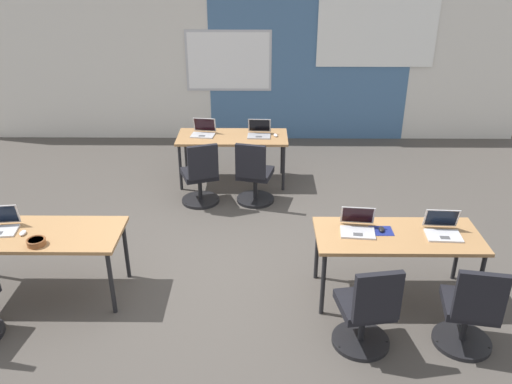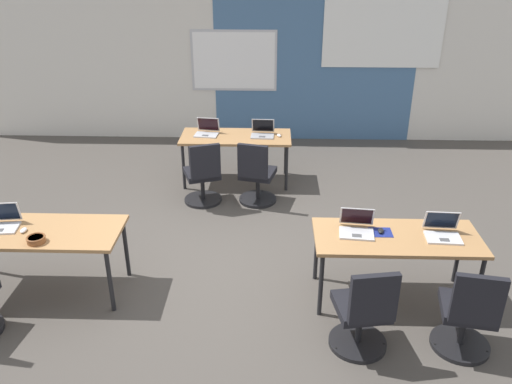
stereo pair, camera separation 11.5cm
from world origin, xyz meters
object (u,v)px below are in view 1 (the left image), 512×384
(laptop_far_left, at_px, (203,132))
(laptop_far_right, at_px, (259,132))
(laptop_near_right_end, at_px, (443,229))
(mouse_far_right, at_px, (276,135))
(snack_bowl, at_px, (36,242))
(chair_near_right_end, at_px, (470,314))
(laptop_near_left_end, at_px, (0,225))
(laptop_near_right_inner, at_px, (358,226))
(chair_far_right, at_px, (254,178))
(desk_far_center, at_px, (232,140))
(mouse_near_right_inner, at_px, (382,229))
(desk_near_right, at_px, (397,240))
(mouse_near_left_end, at_px, (23,233))
(desk_near_left, at_px, (40,238))
(chair_far_left, at_px, (201,179))

(laptop_far_left, distance_m, laptop_far_right, 0.82)
(laptop_far_left, bearing_deg, laptop_near_right_end, -40.28)
(mouse_far_right, bearing_deg, snack_bowl, -127.47)
(laptop_far_left, distance_m, mouse_far_right, 1.06)
(chair_near_right_end, bearing_deg, laptop_near_left_end, -0.82)
(laptop_near_right_inner, relative_size, chair_far_right, 0.39)
(mouse_far_right, bearing_deg, desk_far_center, 179.22)
(laptop_near_left_end, distance_m, mouse_near_right_inner, 3.75)
(chair_near_right_end, xyz_separation_m, laptop_far_right, (-1.84, 3.60, 0.39))
(desk_near_right, relative_size, mouse_near_left_end, 15.74)
(laptop_near_right_end, height_order, mouse_near_left_end, laptop_near_right_end)
(laptop_near_right_end, xyz_separation_m, laptop_far_left, (-2.61, 2.84, 0.00))
(laptop_near_right_inner, bearing_deg, snack_bowl, -168.73)
(mouse_near_right_inner, bearing_deg, laptop_near_right_end, -4.75)
(chair_near_right_end, xyz_separation_m, mouse_near_right_inner, (-0.63, 0.84, 0.36))
(chair_near_right_end, relative_size, chair_far_right, 1.00)
(desk_far_center, height_order, laptop_far_right, laptop_far_right)
(desk_near_left, height_order, chair_far_right, chair_far_right)
(chair_near_right_end, relative_size, laptop_far_left, 2.53)
(chair_near_right_end, bearing_deg, desk_near_right, -48.48)
(chair_near_right_end, bearing_deg, snack_bowl, 1.90)
(laptop_near_right_end, relative_size, laptop_near_right_inner, 0.96)
(laptop_near_left_end, relative_size, laptop_far_right, 1.06)
(mouse_near_right_inner, bearing_deg, chair_near_right_end, -53.12)
(desk_far_center, xyz_separation_m, mouse_near_right_inner, (1.60, -2.74, 0.08))
(mouse_near_left_end, xyz_separation_m, mouse_near_right_inner, (3.49, 0.10, 0.00))
(desk_near_left, relative_size, laptop_near_right_inner, 4.45)
(desk_near_right, distance_m, laptop_far_left, 3.59)
(chair_near_right_end, height_order, mouse_near_right_inner, chair_near_right_end)
(laptop_near_right_inner, xyz_separation_m, mouse_near_right_inner, (0.24, -0.01, -0.03))
(chair_near_right_end, relative_size, laptop_near_left_end, 2.54)
(desk_far_center, relative_size, mouse_near_left_end, 15.74)
(desk_near_right, height_order, laptop_far_right, laptop_far_right)
(laptop_far_right, distance_m, mouse_far_right, 0.24)
(desk_near_right, relative_size, laptop_far_right, 4.67)
(laptop_near_left_end, relative_size, mouse_near_right_inner, 3.36)
(mouse_far_right, bearing_deg, chair_far_right, -113.14)
(desk_far_center, distance_m, mouse_far_right, 0.63)
(mouse_near_left_end, distance_m, mouse_far_right, 3.79)
(chair_near_right_end, distance_m, laptop_near_left_end, 4.47)
(laptop_near_right_end, bearing_deg, chair_far_right, 135.26)
(laptop_near_right_end, relative_size, chair_far_right, 0.38)
(chair_near_right_end, distance_m, snack_bowl, 3.97)
(laptop_near_right_end, distance_m, laptop_far_right, 3.33)
(laptop_near_right_inner, height_order, chair_far_right, laptop_near_right_inner)
(laptop_near_right_end, height_order, chair_far_left, laptop_near_right_end)
(chair_near_right_end, distance_m, mouse_near_left_end, 4.20)
(desk_near_left, relative_size, chair_far_right, 1.74)
(mouse_near_right_inner, relative_size, chair_far_right, 0.12)
(chair_far_right, bearing_deg, laptop_far_right, -81.21)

